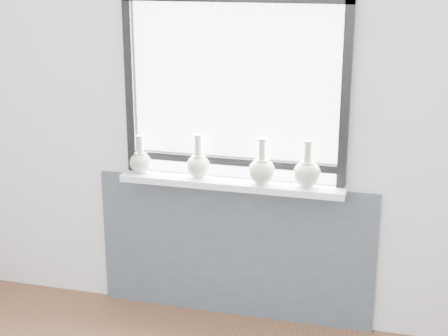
% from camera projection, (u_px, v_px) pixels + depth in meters
% --- Properties ---
extents(back_wall, '(3.60, 0.02, 2.60)m').
position_uv_depth(back_wall, '(236.00, 109.00, 3.94)').
color(back_wall, silver).
rests_on(back_wall, ground).
extents(apron_panel, '(1.70, 0.03, 0.86)m').
position_uv_depth(apron_panel, '(234.00, 250.00, 4.17)').
color(apron_panel, '#44515A').
rests_on(apron_panel, ground).
extents(windowsill, '(1.32, 0.18, 0.04)m').
position_uv_depth(windowsill, '(231.00, 183.00, 3.97)').
color(windowsill, silver).
rests_on(windowsill, apron_panel).
extents(window, '(1.30, 0.06, 1.05)m').
position_uv_depth(window, '(234.00, 86.00, 3.87)').
color(window, black).
rests_on(window, windowsill).
extents(vase_a, '(0.13, 0.13, 0.23)m').
position_uv_depth(vase_a, '(141.00, 161.00, 4.09)').
color(vase_a, '#A1BA93').
rests_on(vase_a, windowsill).
extents(vase_b, '(0.14, 0.14, 0.26)m').
position_uv_depth(vase_b, '(198.00, 164.00, 4.00)').
color(vase_b, '#A1BA93').
rests_on(vase_b, windowsill).
extents(vase_c, '(0.16, 0.16, 0.27)m').
position_uv_depth(vase_c, '(262.00, 169.00, 3.89)').
color(vase_c, '#A1BA93').
rests_on(vase_c, windowsill).
extents(vase_d, '(0.16, 0.16, 0.26)m').
position_uv_depth(vase_d, '(307.00, 172.00, 3.84)').
color(vase_d, '#A1BA93').
rests_on(vase_d, windowsill).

